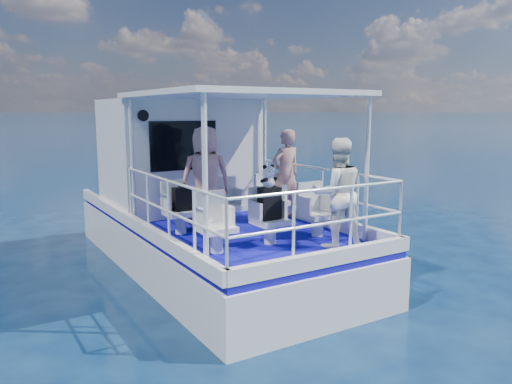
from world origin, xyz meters
TOP-DOWN VIEW (x-y plane):
  - ground at (0.00, 0.00)m, footprint 2000.00×2000.00m
  - hull at (0.00, 1.00)m, footprint 3.00×7.00m
  - deck at (0.00, 1.00)m, footprint 2.90×6.90m
  - cabin at (0.00, 2.30)m, footprint 2.85×2.00m
  - canopy at (0.00, -0.20)m, footprint 3.00×3.20m
  - canopy_posts at (0.00, -0.25)m, footprint 2.77×2.97m
  - railings at (0.00, -0.58)m, footprint 2.84×3.59m
  - seat_port_fwd at (-0.90, 0.20)m, footprint 0.48×0.46m
  - seat_center_fwd at (0.00, 0.20)m, footprint 0.48×0.46m
  - seat_stbd_fwd at (0.90, 0.20)m, footprint 0.48×0.46m
  - seat_port_aft at (-0.90, -1.10)m, footprint 0.48×0.46m
  - seat_center_aft at (0.00, -1.10)m, footprint 0.48×0.46m
  - seat_stbd_aft at (0.90, -1.10)m, footprint 0.48×0.46m
  - passenger_port_fwd at (-0.39, 0.30)m, footprint 0.74×0.61m
  - passenger_stbd_fwd at (1.25, 0.31)m, footprint 0.62×0.43m
  - passenger_stbd_aft at (0.73, -1.76)m, footprint 0.94×0.84m
  - backpack_port at (-0.87, 0.17)m, footprint 0.29×0.16m
  - backpack_center at (-0.02, -1.11)m, footprint 0.32×0.18m
  - compact_camera at (-0.88, 0.15)m, footprint 0.11×0.07m
  - panda at (-0.04, -1.11)m, footprint 0.22×0.18m

SIDE VIEW (x-z plane):
  - ground at x=0.00m, z-range 0.00..0.00m
  - hull at x=0.00m, z-range -0.80..0.80m
  - deck at x=0.00m, z-range 0.80..0.90m
  - seat_port_fwd at x=-0.90m, z-range 0.90..1.28m
  - seat_center_fwd at x=0.00m, z-range 0.90..1.28m
  - seat_stbd_fwd at x=0.90m, z-range 0.90..1.28m
  - seat_port_aft at x=-0.90m, z-range 0.90..1.28m
  - seat_center_aft at x=0.00m, z-range 0.90..1.28m
  - seat_stbd_aft at x=0.90m, z-range 0.90..1.28m
  - railings at x=0.00m, z-range 0.90..1.90m
  - backpack_port at x=-0.87m, z-range 1.28..1.66m
  - backpack_center at x=-0.02m, z-range 1.28..1.76m
  - compact_camera at x=-0.88m, z-range 1.66..1.73m
  - passenger_stbd_aft at x=0.73m, z-range 0.90..2.50m
  - passenger_stbd_fwd at x=1.25m, z-range 0.90..2.55m
  - passenger_port_fwd at x=-0.39m, z-range 0.90..2.64m
  - panda at x=-0.04m, z-range 1.76..2.10m
  - cabin at x=0.00m, z-range 0.90..3.10m
  - canopy_posts at x=0.00m, z-range 0.90..3.10m
  - canopy at x=0.00m, z-range 3.10..3.18m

